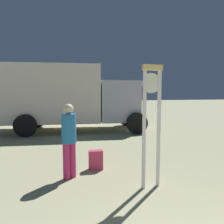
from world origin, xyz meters
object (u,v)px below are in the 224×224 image
(standing_clock, at_px, (152,115))
(box_truck_near, at_px, (65,96))
(person_near_clock, at_px, (69,137))
(backpack, at_px, (96,160))

(standing_clock, relative_size, box_truck_near, 0.35)
(standing_clock, height_order, person_near_clock, standing_clock)
(person_near_clock, bearing_deg, backpack, 32.84)
(standing_clock, distance_m, backpack, 1.84)
(standing_clock, distance_m, person_near_clock, 1.74)
(backpack, bearing_deg, box_truck_near, 97.83)
(standing_clock, distance_m, box_truck_near, 6.54)
(backpack, height_order, box_truck_near, box_truck_near)
(person_near_clock, relative_size, box_truck_near, 0.24)
(person_near_clock, distance_m, backpack, 0.97)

